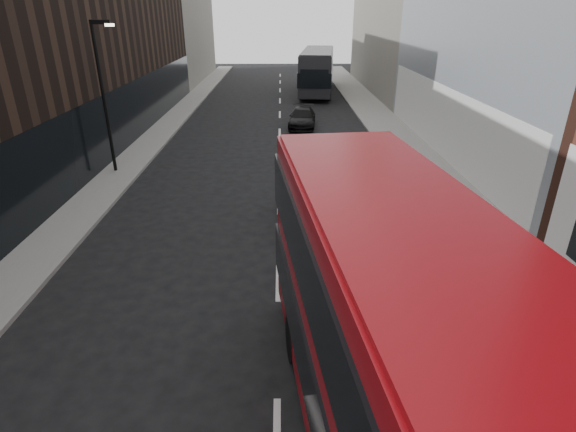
{
  "coord_description": "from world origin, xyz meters",
  "views": [
    {
      "loc": [
        0.13,
        -3.78,
        7.49
      ],
      "look_at": [
        0.29,
        7.13,
        2.5
      ],
      "focal_mm": 28.0,
      "sensor_mm": 36.0,
      "label": 1
    }
  ],
  "objects_px": {
    "grey_bus": "(317,70)",
    "street_lamp": "(104,88)",
    "car_c": "(302,118)",
    "red_bus": "(422,390)",
    "car_b": "(324,154)",
    "car_a": "(305,205)"
  },
  "relations": [
    {
      "from": "car_b",
      "to": "car_c",
      "type": "distance_m",
      "value": 9.02
    },
    {
      "from": "car_a",
      "to": "car_b",
      "type": "distance_m",
      "value": 6.97
    },
    {
      "from": "grey_bus",
      "to": "car_c",
      "type": "bearing_deg",
      "value": -91.56
    },
    {
      "from": "grey_bus",
      "to": "car_b",
      "type": "height_order",
      "value": "grey_bus"
    },
    {
      "from": "grey_bus",
      "to": "street_lamp",
      "type": "bearing_deg",
      "value": -109.38
    },
    {
      "from": "street_lamp",
      "to": "car_c",
      "type": "xyz_separation_m",
      "value": [
        9.82,
        9.83,
        -3.54
      ]
    },
    {
      "from": "car_a",
      "to": "car_c",
      "type": "relative_size",
      "value": 0.95
    },
    {
      "from": "red_bus",
      "to": "grey_bus",
      "type": "relative_size",
      "value": 0.96
    },
    {
      "from": "car_a",
      "to": "car_b",
      "type": "bearing_deg",
      "value": 71.9
    },
    {
      "from": "red_bus",
      "to": "car_a",
      "type": "xyz_separation_m",
      "value": [
        -1.04,
        11.17,
        -2.0
      ]
    },
    {
      "from": "grey_bus",
      "to": "car_a",
      "type": "height_order",
      "value": "grey_bus"
    },
    {
      "from": "car_a",
      "to": "street_lamp",
      "type": "bearing_deg",
      "value": 139.69
    },
    {
      "from": "grey_bus",
      "to": "car_a",
      "type": "relative_size",
      "value": 3.05
    },
    {
      "from": "street_lamp",
      "to": "red_bus",
      "type": "height_order",
      "value": "street_lamp"
    },
    {
      "from": "red_bus",
      "to": "car_a",
      "type": "height_order",
      "value": "red_bus"
    },
    {
      "from": "car_b",
      "to": "car_c",
      "type": "xyz_separation_m",
      "value": [
        -0.72,
        8.99,
        -0.05
      ]
    },
    {
      "from": "street_lamp",
      "to": "grey_bus",
      "type": "relative_size",
      "value": 0.54
    },
    {
      "from": "street_lamp",
      "to": "car_c",
      "type": "distance_m",
      "value": 14.34
    },
    {
      "from": "street_lamp",
      "to": "red_bus",
      "type": "xyz_separation_m",
      "value": [
        10.27,
        -17.17,
        -1.46
      ]
    },
    {
      "from": "red_bus",
      "to": "grey_bus",
      "type": "height_order",
      "value": "red_bus"
    },
    {
      "from": "red_bus",
      "to": "car_b",
      "type": "xyz_separation_m",
      "value": [
        0.26,
        18.01,
        -2.03
      ]
    },
    {
      "from": "car_b",
      "to": "red_bus",
      "type": "bearing_deg",
      "value": -96.87
    }
  ]
}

